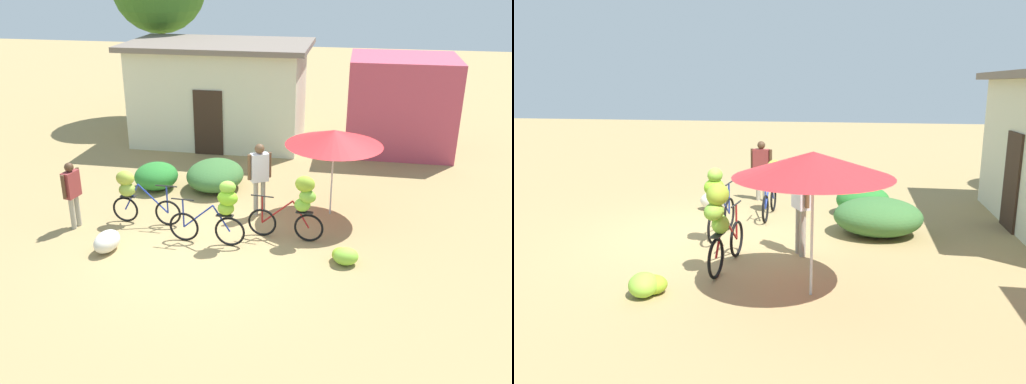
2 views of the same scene
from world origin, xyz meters
TOP-DOWN VIEW (x-y plane):
  - ground_plane at (0.00, 0.00)m, footprint 60.00×60.00m
  - building_low at (-1.50, 7.40)m, footprint 5.80×3.49m
  - shop_pink at (4.24, 7.57)m, footprint 3.20×2.80m
  - hedge_bush_front_left at (-2.13, 2.93)m, footprint 1.13×1.22m
  - hedge_bush_front_right at (-0.60, 3.21)m, footprint 1.48×1.75m
  - market_umbrella at (2.48, 2.16)m, footprint 2.22×2.22m
  - bicycle_leftmost at (-1.89, 0.86)m, footprint 1.64×0.44m
  - bicycle_near_pile at (0.31, 0.18)m, footprint 1.67×0.44m
  - bicycle_center_loaded at (1.88, 0.68)m, footprint 1.66×0.44m
  - banana_pile_on_ground at (2.90, -0.13)m, footprint 0.64×0.63m
  - produce_sack at (-1.93, -0.54)m, footprint 0.56×0.77m
  - person_vendor at (0.83, 1.83)m, footprint 0.51×0.38m
  - person_bystander at (-3.10, 0.38)m, footprint 0.27×0.57m

SIDE VIEW (x-z plane):
  - ground_plane at x=0.00m, z-range 0.00..0.00m
  - banana_pile_on_ground at x=2.90m, z-range -0.01..0.33m
  - produce_sack at x=-1.93m, z-range 0.00..0.44m
  - hedge_bush_front_left at x=-2.13m, z-range 0.00..0.68m
  - hedge_bush_front_right at x=-0.60m, z-range 0.00..0.75m
  - bicycle_leftmost at x=-1.89m, z-range 0.14..1.37m
  - bicycle_near_pile at x=0.31m, z-range 0.12..1.57m
  - bicycle_center_loaded at x=1.88m, z-range 0.14..1.61m
  - person_bystander at x=-3.10m, z-range 0.16..1.70m
  - person_vendor at x=0.83m, z-range 0.20..1.94m
  - shop_pink at x=4.24m, z-range 0.00..2.90m
  - building_low at x=-1.50m, z-range 0.02..3.23m
  - market_umbrella at x=2.48m, z-range 0.85..2.92m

